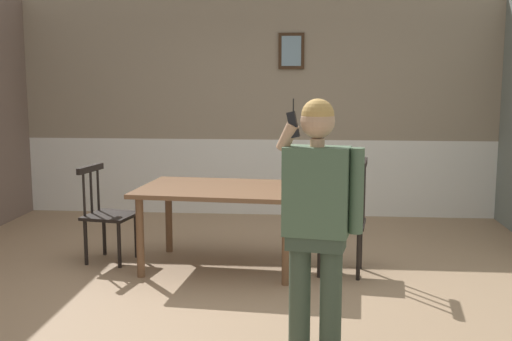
% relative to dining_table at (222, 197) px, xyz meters
% --- Properties ---
extents(ground_plane, '(6.80, 6.80, 0.00)m').
position_rel_dining_table_xyz_m(ground_plane, '(0.13, -0.52, -0.67)').
color(ground_plane, '#9E7F60').
extents(room_back_partition, '(6.18, 0.17, 2.79)m').
position_rel_dining_table_xyz_m(room_back_partition, '(0.13, 2.37, 0.67)').
color(room_back_partition, gray).
rests_on(room_back_partition, ground_plane).
extents(dining_table, '(1.59, 1.16, 0.77)m').
position_rel_dining_table_xyz_m(dining_table, '(0.00, 0.00, 0.00)').
color(dining_table, brown).
rests_on(dining_table, ground_plane).
extents(chair_near_window, '(0.48, 0.48, 1.05)m').
position_rel_dining_table_xyz_m(chair_near_window, '(1.14, -0.10, -0.18)').
color(chair_near_window, black).
rests_on(chair_near_window, ground_plane).
extents(chair_by_doorway, '(0.51, 0.51, 0.93)m').
position_rel_dining_table_xyz_m(chair_by_doorway, '(-1.14, 0.10, -0.21)').
color(chair_by_doorway, black).
rests_on(chair_by_doorway, ground_plane).
extents(person_figure, '(0.56, 0.29, 1.64)m').
position_rel_dining_table_xyz_m(person_figure, '(0.86, -1.80, 0.27)').
color(person_figure, '#3A493A').
rests_on(person_figure, ground_plane).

